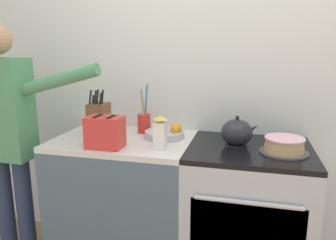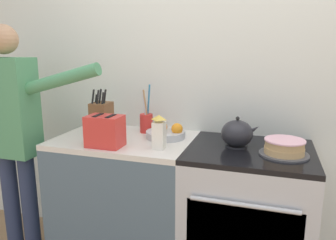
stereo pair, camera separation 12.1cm
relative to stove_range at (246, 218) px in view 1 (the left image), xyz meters
name	(u,v)px [view 1 (the left image)]	position (x,y,z in m)	size (l,w,h in m)	color
wall_back	(220,80)	(-0.23, 0.35, 0.84)	(8.00, 0.04, 2.60)	silver
counter_cabinet	(125,203)	(-0.82, 0.00, 0.00)	(0.90, 0.64, 0.93)	#4C6070
stove_range	(246,218)	(0.00, 0.00, 0.00)	(0.74, 0.68, 0.93)	#B7BABF
layer_cake	(284,146)	(0.19, -0.05, 0.51)	(0.27, 0.27, 0.09)	#4C4C51
tea_kettle	(237,133)	(-0.08, 0.03, 0.55)	(0.23, 0.19, 0.19)	#232328
knife_block	(99,119)	(-1.01, 0.04, 0.58)	(0.12, 0.15, 0.32)	brown
utensil_crock	(144,122)	(-0.73, 0.18, 0.54)	(0.09, 0.09, 0.34)	red
fruit_bowl	(165,133)	(-0.55, 0.09, 0.50)	(0.26, 0.26, 0.11)	#B7BABF
toaster	(105,132)	(-0.85, -0.21, 0.56)	(0.23, 0.15, 0.19)	red
milk_carton	(160,133)	(-0.52, -0.15, 0.56)	(0.07, 0.07, 0.21)	white
person_baker	(8,129)	(-1.55, -0.19, 0.53)	(0.94, 0.20, 1.67)	#283351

